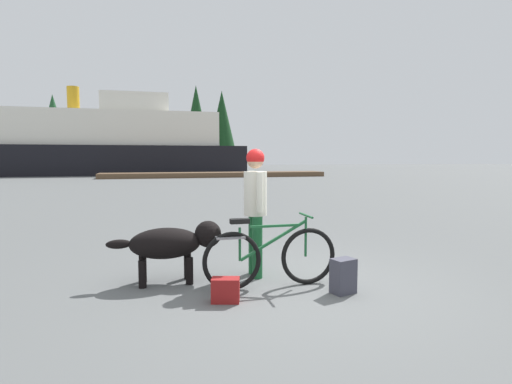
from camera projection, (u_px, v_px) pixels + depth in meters
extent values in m
plane|color=#595B5B|center=(301.00, 289.00, 5.13)|extent=(160.00, 160.00, 0.00)
torus|color=black|center=(308.00, 256.00, 5.30)|extent=(0.74, 0.06, 0.74)
torus|color=black|center=(232.00, 261.00, 5.04)|extent=(0.74, 0.06, 0.74)
cube|color=#19592D|center=(275.00, 226.00, 5.14)|extent=(0.65, 0.03, 0.03)
cube|color=#19592D|center=(273.00, 240.00, 5.15)|extent=(0.87, 0.03, 0.49)
cylinder|color=#19592D|center=(240.00, 244.00, 5.05)|extent=(0.03, 0.03, 0.42)
cylinder|color=#19592D|center=(306.00, 237.00, 5.26)|extent=(0.03, 0.03, 0.52)
cube|color=black|center=(240.00, 221.00, 5.02)|extent=(0.24, 0.10, 0.06)
cylinder|color=#19592D|center=(306.00, 215.00, 5.24)|extent=(0.03, 0.44, 0.03)
cube|color=slate|center=(230.00, 238.00, 5.01)|extent=(0.36, 0.14, 0.02)
cylinder|color=#19592D|center=(253.00, 244.00, 5.77)|extent=(0.14, 0.14, 0.86)
cylinder|color=#19592D|center=(257.00, 247.00, 5.56)|extent=(0.14, 0.14, 0.86)
cylinder|color=silver|center=(255.00, 193.00, 5.60)|extent=(0.32, 0.32, 0.61)
cylinder|color=silver|center=(252.00, 190.00, 5.81)|extent=(0.09, 0.09, 0.54)
cylinder|color=silver|center=(260.00, 192.00, 5.39)|extent=(0.09, 0.09, 0.54)
sphere|color=tan|center=(255.00, 160.00, 5.56)|extent=(0.23, 0.23, 0.23)
sphere|color=red|center=(255.00, 158.00, 5.56)|extent=(0.25, 0.25, 0.25)
ellipsoid|color=black|center=(165.00, 243.00, 5.33)|extent=(0.93, 0.48, 0.41)
sphere|color=black|center=(208.00, 234.00, 5.46)|extent=(0.36, 0.36, 0.36)
ellipsoid|color=black|center=(119.00, 244.00, 5.18)|extent=(0.32, 0.12, 0.12)
cylinder|color=black|center=(188.00, 266.00, 5.56)|extent=(0.10, 0.10, 0.35)
cylinder|color=black|center=(189.00, 271.00, 5.31)|extent=(0.10, 0.10, 0.35)
cylinder|color=black|center=(143.00, 269.00, 5.41)|extent=(0.10, 0.10, 0.35)
cylinder|color=black|center=(142.00, 274.00, 5.16)|extent=(0.10, 0.10, 0.35)
cube|color=#3F3F4C|center=(343.00, 276.00, 4.96)|extent=(0.32, 0.27, 0.43)
cube|color=maroon|center=(226.00, 290.00, 4.65)|extent=(0.36, 0.26, 0.28)
cube|color=brown|center=(216.00, 175.00, 33.91)|extent=(18.54, 2.47, 0.40)
cube|color=black|center=(110.00, 160.00, 39.74)|extent=(25.75, 8.62, 2.73)
cube|color=silver|center=(109.00, 130.00, 39.48)|extent=(20.60, 7.24, 3.20)
cube|color=silver|center=(135.00, 105.00, 39.92)|extent=(6.18, 5.17, 1.80)
cylinder|color=#BF8C19|center=(73.00, 99.00, 38.47)|extent=(1.10, 1.10, 2.40)
cylinder|color=#4C331E|center=(55.00, 162.00, 48.82)|extent=(0.37, 0.37, 2.12)
cone|color=#1E4C28|center=(53.00, 124.00, 48.43)|extent=(3.66, 3.66, 7.02)
cylinder|color=#4C331E|center=(197.00, 159.00, 53.01)|extent=(0.42, 0.42, 2.94)
cone|color=#143819|center=(196.00, 116.00, 52.54)|extent=(3.33, 3.33, 7.99)
cylinder|color=#4C331E|center=(222.00, 160.00, 54.91)|extent=(0.42, 0.42, 2.65)
cone|color=#143819|center=(222.00, 120.00, 54.46)|extent=(3.62, 3.62, 7.87)
cylinder|color=#4C331E|center=(77.00, 162.00, 54.19)|extent=(0.35, 0.35, 2.01)
cone|color=#143819|center=(75.00, 132.00, 53.84)|extent=(4.20, 4.20, 6.09)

